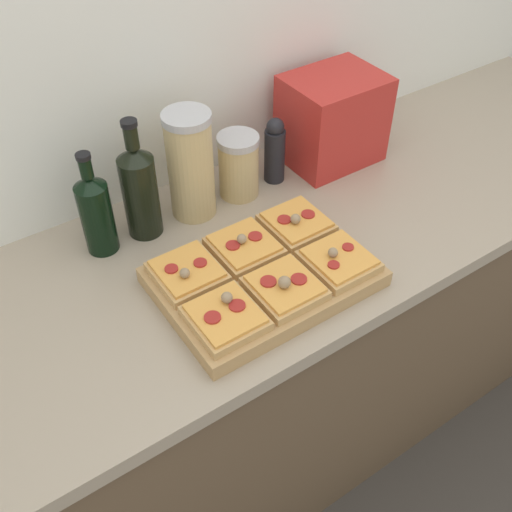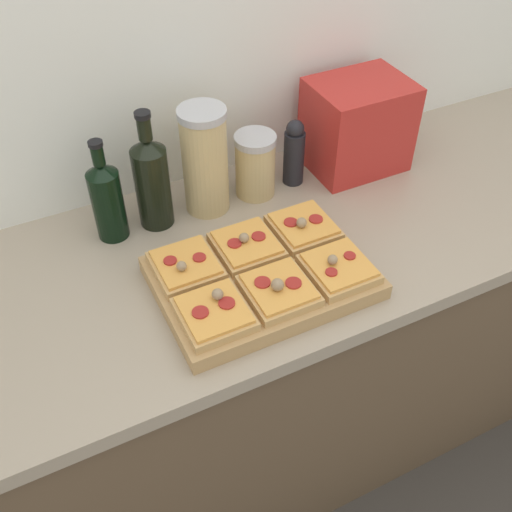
# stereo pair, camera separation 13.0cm
# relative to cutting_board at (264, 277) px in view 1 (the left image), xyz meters

# --- Properties ---
(wall_back) EXTENTS (6.00, 0.06, 2.50)m
(wall_back) POSITION_rel_cutting_board_xyz_m (0.07, 0.48, 0.35)
(wall_back) COLOR silver
(wall_back) RESTS_ON ground_plane
(kitchen_counter) EXTENTS (2.63, 0.67, 0.88)m
(kitchen_counter) POSITION_rel_cutting_board_xyz_m (0.07, 0.12, -0.46)
(kitchen_counter) COLOR brown
(kitchen_counter) RESTS_ON ground_plane
(cutting_board) EXTENTS (0.45, 0.32, 0.04)m
(cutting_board) POSITION_rel_cutting_board_xyz_m (0.00, 0.00, 0.00)
(cutting_board) COLOR tan
(cutting_board) RESTS_ON kitchen_counter
(pizza_slice_back_left) EXTENTS (0.14, 0.14, 0.05)m
(pizza_slice_back_left) POSITION_rel_cutting_board_xyz_m (-0.15, 0.08, 0.03)
(pizza_slice_back_left) COLOR tan
(pizza_slice_back_left) RESTS_ON cutting_board
(pizza_slice_back_center) EXTENTS (0.14, 0.14, 0.05)m
(pizza_slice_back_center) POSITION_rel_cutting_board_xyz_m (-0.00, 0.08, 0.03)
(pizza_slice_back_center) COLOR tan
(pizza_slice_back_center) RESTS_ON cutting_board
(pizza_slice_back_right) EXTENTS (0.14, 0.14, 0.05)m
(pizza_slice_back_right) POSITION_rel_cutting_board_xyz_m (0.15, 0.08, 0.03)
(pizza_slice_back_right) COLOR tan
(pizza_slice_back_right) RESTS_ON cutting_board
(pizza_slice_front_left) EXTENTS (0.14, 0.14, 0.05)m
(pizza_slice_front_left) POSITION_rel_cutting_board_xyz_m (-0.14, -0.08, 0.03)
(pizza_slice_front_left) COLOR tan
(pizza_slice_front_left) RESTS_ON cutting_board
(pizza_slice_front_center) EXTENTS (0.14, 0.14, 0.05)m
(pizza_slice_front_center) POSITION_rel_cutting_board_xyz_m (-0.00, -0.08, 0.03)
(pizza_slice_front_center) COLOR tan
(pizza_slice_front_center) RESTS_ON cutting_board
(pizza_slice_front_right) EXTENTS (0.14, 0.14, 0.05)m
(pizza_slice_front_right) POSITION_rel_cutting_board_xyz_m (0.15, -0.08, 0.03)
(pizza_slice_front_right) COLOR tan
(pizza_slice_front_right) RESTS_ON cutting_board
(olive_oil_bottle) EXTENTS (0.07, 0.07, 0.26)m
(olive_oil_bottle) POSITION_rel_cutting_board_xyz_m (-0.24, 0.31, 0.09)
(olive_oil_bottle) COLOR black
(olive_oil_bottle) RESTS_ON kitchen_counter
(wine_bottle) EXTENTS (0.08, 0.08, 0.30)m
(wine_bottle) POSITION_rel_cutting_board_xyz_m (-0.13, 0.31, 0.10)
(wine_bottle) COLOR black
(wine_bottle) RESTS_ON kitchen_counter
(grain_jar_tall) EXTENTS (0.11, 0.11, 0.27)m
(grain_jar_tall) POSITION_rel_cutting_board_xyz_m (0.00, 0.31, 0.12)
(grain_jar_tall) COLOR tan
(grain_jar_tall) RESTS_ON kitchen_counter
(grain_jar_short) EXTENTS (0.10, 0.10, 0.17)m
(grain_jar_short) POSITION_rel_cutting_board_xyz_m (0.13, 0.31, 0.07)
(grain_jar_short) COLOR tan
(grain_jar_short) RESTS_ON kitchen_counter
(pepper_mill) EXTENTS (0.05, 0.05, 0.18)m
(pepper_mill) POSITION_rel_cutting_board_xyz_m (0.25, 0.31, 0.07)
(pepper_mill) COLOR black
(pepper_mill) RESTS_ON kitchen_counter
(toaster_oven) EXTENTS (0.27, 0.20, 0.24)m
(toaster_oven) POSITION_rel_cutting_board_xyz_m (0.44, 0.31, 0.10)
(toaster_oven) COLOR red
(toaster_oven) RESTS_ON kitchen_counter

